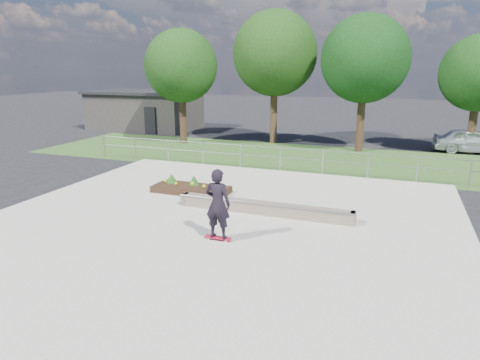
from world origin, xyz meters
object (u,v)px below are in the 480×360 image
grind_ledge (263,208)px  planter_bed (192,188)px  parked_car (471,141)px  skateboarder (218,204)px

grind_ledge → planter_bed: (-3.40, 1.48, -0.02)m
grind_ledge → parked_car: parked_car is taller
planter_bed → grind_ledge: bearing=-23.6°
grind_ledge → skateboarder: 2.78m
planter_bed → parked_car: bearing=48.8°
planter_bed → parked_car: (11.40, 13.03, 0.45)m
grind_ledge → parked_car: 16.58m
skateboarder → planter_bed: bearing=125.2°
planter_bed → parked_car: 17.32m
planter_bed → skateboarder: (2.87, -4.06, 0.89)m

